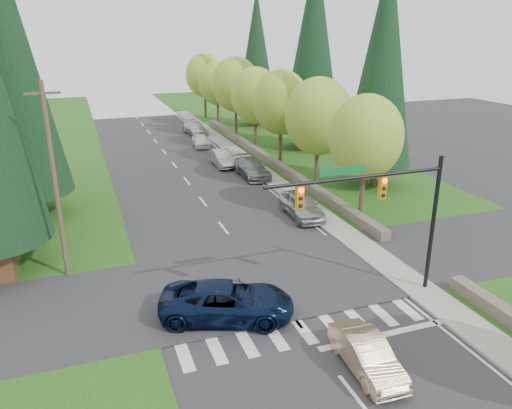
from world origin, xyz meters
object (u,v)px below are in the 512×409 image
sedan_champagne (367,355)px  parked_car_d (201,141)px  parked_car_e (195,128)px  parked_car_b (252,168)px  parked_car_a (302,205)px  parked_car_c (222,158)px  suv_navy (227,301)px

sedan_champagne → parked_car_d: (3.07, 38.42, 0.00)m
parked_car_e → parked_car_b: bearing=-93.0°
parked_car_d → parked_car_a: bearing=-81.8°
sedan_champagne → parked_car_e: parked_car_e is taller
parked_car_a → sedan_champagne: bearing=-103.3°
parked_car_c → suv_navy: bearing=-105.9°
parked_car_c → parked_car_e: parked_car_c is taller
parked_car_b → parked_car_c: bearing=108.0°
suv_navy → parked_car_e: suv_navy is taller
parked_car_d → sedan_champagne: bearing=-89.9°
parked_car_d → parked_car_e: bearing=86.5°
parked_car_c → parked_car_d: bearing=89.8°
suv_navy → parked_car_a: bearing=-18.6°
parked_car_b → parked_car_d: bearing=96.5°
sedan_champagne → parked_car_c: 30.30m
parked_car_a → parked_car_c: (-1.40, 14.56, -0.07)m
parked_car_a → parked_car_b: (0.00, 10.19, -0.06)m
suv_navy → parked_car_a: 13.33m
parked_car_b → parked_car_c: 4.58m
parked_car_e → parked_car_a: bearing=-93.5°
parked_car_c → parked_car_d: (0.00, 8.27, -0.07)m
parked_car_a → parked_car_c: parked_car_a is taller
sedan_champagne → suv_navy: size_ratio=0.69×
parked_car_a → parked_car_d: bearing=96.2°
parked_car_c → sedan_champagne: bearing=-96.0°
sedan_champagne → parked_car_b: bearing=82.9°
parked_car_e → sedan_champagne: bearing=-99.4°
suv_navy → parked_car_d: suv_navy is taller
parked_car_d → parked_car_e: parked_car_e is taller
suv_navy → parked_car_c: (6.99, 24.92, -0.08)m
suv_navy → parked_car_d: size_ratio=1.50×
parked_car_a → parked_car_b: parked_car_a is taller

